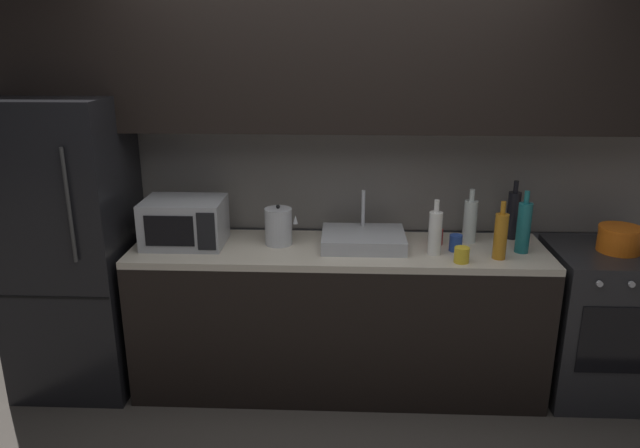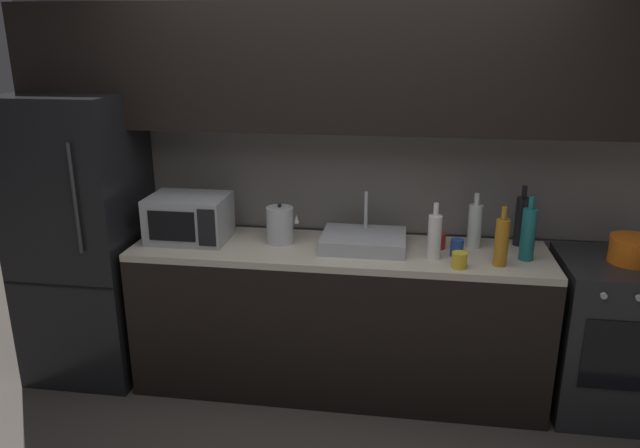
{
  "view_description": "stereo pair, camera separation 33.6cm",
  "coord_description": "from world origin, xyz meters",
  "views": [
    {
      "loc": [
        0.03,
        -2.33,
        2.06
      ],
      "look_at": [
        -0.11,
        0.9,
        1.04
      ],
      "focal_mm": 33.23,
      "sensor_mm": 36.0,
      "label": 1
    },
    {
      "loc": [
        0.37,
        -2.3,
        2.06
      ],
      "look_at": [
        -0.11,
        0.9,
        1.04
      ],
      "focal_mm": 33.23,
      "sensor_mm": 36.0,
      "label": 2
    }
  ],
  "objects": [
    {
      "name": "wine_bottle_dark",
      "position": [
        1.04,
        1.11,
        1.05
      ],
      "size": [
        0.08,
        0.08,
        0.36
      ],
      "color": "black",
      "rests_on": "counter_run"
    },
    {
      "name": "wine_bottle_amber",
      "position": [
        0.88,
        0.76,
        1.03
      ],
      "size": [
        0.07,
        0.07,
        0.32
      ],
      "color": "#B27019",
      "rests_on": "counter_run"
    },
    {
      "name": "microwave",
      "position": [
        -0.9,
        0.92,
        1.04
      ],
      "size": [
        0.46,
        0.35,
        0.27
      ],
      "color": "#A8AAAF",
      "rests_on": "counter_run"
    },
    {
      "name": "back_wall",
      "position": [
        0.0,
        1.2,
        1.55
      ],
      "size": [
        4.14,
        0.44,
        2.5
      ],
      "color": "slate",
      "rests_on": "ground"
    },
    {
      "name": "kettle",
      "position": [
        -0.35,
        0.94,
        1.01
      ],
      "size": [
        0.19,
        0.16,
        0.24
      ],
      "color": "#B7BABF",
      "rests_on": "counter_run"
    },
    {
      "name": "wine_bottle_clear",
      "position": [
        0.77,
        1.03,
        1.03
      ],
      "size": [
        0.08,
        0.08,
        0.32
      ],
      "color": "silver",
      "rests_on": "counter_run"
    },
    {
      "name": "mug_red",
      "position": [
        0.57,
        0.98,
        0.95
      ],
      "size": [
        0.09,
        0.09,
        0.09
      ],
      "primitive_type": "cylinder",
      "color": "#A82323",
      "rests_on": "counter_run"
    },
    {
      "name": "mug_blue",
      "position": [
        0.67,
        0.87,
        0.95
      ],
      "size": [
        0.07,
        0.07,
        0.09
      ],
      "primitive_type": "cylinder",
      "color": "#234299",
      "rests_on": "counter_run"
    },
    {
      "name": "wine_bottle_white",
      "position": [
        0.54,
        0.81,
        1.03
      ],
      "size": [
        0.08,
        0.08,
        0.31
      ],
      "color": "silver",
      "rests_on": "counter_run"
    },
    {
      "name": "mug_yellow",
      "position": [
        0.67,
        0.69,
        0.94
      ],
      "size": [
        0.08,
        0.08,
        0.09
      ],
      "primitive_type": "cylinder",
      "color": "gold",
      "rests_on": "counter_run"
    },
    {
      "name": "sink_basin",
      "position": [
        0.14,
        0.93,
        0.94
      ],
      "size": [
        0.48,
        0.38,
        0.3
      ],
      "color": "#ADAFB5",
      "rests_on": "counter_run"
    },
    {
      "name": "counter_run",
      "position": [
        0.0,
        0.9,
        0.45
      ],
      "size": [
        2.4,
        0.6,
        0.9
      ],
      "color": "black",
      "rests_on": "ground"
    },
    {
      "name": "wine_bottle_teal",
      "position": [
        1.04,
        0.86,
        1.05
      ],
      "size": [
        0.08,
        0.08,
        0.36
      ],
      "color": "#19666B",
      "rests_on": "counter_run"
    },
    {
      "name": "cooking_pot",
      "position": [
        1.59,
        0.9,
        0.97
      ],
      "size": [
        0.24,
        0.24,
        0.15
      ],
      "color": "orange",
      "rests_on": "oven_range"
    },
    {
      "name": "oven_range",
      "position": [
        1.54,
        0.9,
        0.45
      ],
      "size": [
        0.6,
        0.62,
        0.9
      ],
      "color": "#232326",
      "rests_on": "ground"
    },
    {
      "name": "refrigerator",
      "position": [
        -1.58,
        0.9,
        0.88
      ],
      "size": [
        0.68,
        0.69,
        1.76
      ],
      "color": "black",
      "rests_on": "ground"
    }
  ]
}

